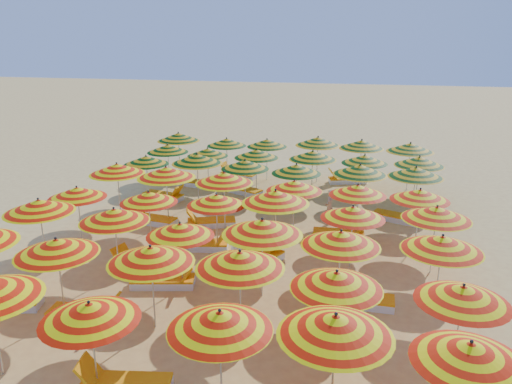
% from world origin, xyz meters
% --- Properties ---
extents(ground, '(120.00, 120.00, 0.00)m').
position_xyz_m(ground, '(0.00, 0.00, 0.00)').
color(ground, '#F1C86B').
rests_on(ground, ground).
extents(umbrella_2, '(2.17, 2.17, 1.95)m').
position_xyz_m(umbrella_2, '(-1.17, -7.74, 1.72)').
color(umbrella_2, silver).
rests_on(umbrella_2, ground).
extents(umbrella_3, '(2.28, 2.28, 2.01)m').
position_xyz_m(umbrella_3, '(1.26, -7.56, 1.77)').
color(umbrella_3, silver).
rests_on(umbrella_3, ground).
extents(umbrella_4, '(2.67, 2.67, 2.13)m').
position_xyz_m(umbrella_4, '(3.25, -7.41, 1.87)').
color(umbrella_4, silver).
rests_on(umbrella_4, ground).
extents(umbrella_5, '(1.90, 1.90, 1.98)m').
position_xyz_m(umbrella_5, '(5.38, -7.49, 1.74)').
color(umbrella_5, silver).
rests_on(umbrella_5, ground).
extents(umbrella_7, '(2.42, 2.42, 2.08)m').
position_xyz_m(umbrella_7, '(-3.38, -5.48, 1.83)').
color(umbrella_7, silver).
rests_on(umbrella_7, ground).
extents(umbrella_8, '(2.62, 2.62, 2.10)m').
position_xyz_m(umbrella_8, '(-1.02, -5.43, 1.84)').
color(umbrella_8, silver).
rests_on(umbrella_8, ground).
extents(umbrella_9, '(2.24, 2.24, 2.11)m').
position_xyz_m(umbrella_9, '(1.00, -5.25, 1.86)').
color(umbrella_9, silver).
rests_on(umbrella_9, ground).
extents(umbrella_10, '(2.07, 2.07, 2.03)m').
position_xyz_m(umbrella_10, '(3.13, -5.59, 1.79)').
color(umbrella_10, silver).
rests_on(umbrella_10, ground).
extents(umbrella_11, '(2.44, 2.44, 1.96)m').
position_xyz_m(umbrella_11, '(5.57, -5.48, 1.72)').
color(umbrella_11, silver).
rests_on(umbrella_11, ground).
extents(umbrella_12, '(2.58, 2.58, 2.13)m').
position_xyz_m(umbrella_12, '(-5.57, -3.11, 1.87)').
color(umbrella_12, silver).
rests_on(umbrella_12, ground).
extents(umbrella_13, '(2.57, 2.57, 2.06)m').
position_xyz_m(umbrella_13, '(-3.15, -3.18, 1.82)').
color(umbrella_13, silver).
rests_on(umbrella_13, ground).
extents(umbrella_14, '(1.92, 1.92, 1.91)m').
position_xyz_m(umbrella_14, '(-1.11, -3.46, 1.68)').
color(umbrella_14, silver).
rests_on(umbrella_14, ground).
extents(umbrella_15, '(2.29, 2.29, 2.19)m').
position_xyz_m(umbrella_15, '(1.09, -3.41, 1.93)').
color(umbrella_15, silver).
rests_on(umbrella_15, ground).
extents(umbrella_16, '(2.38, 2.38, 2.07)m').
position_xyz_m(umbrella_16, '(3.06, -3.45, 1.83)').
color(umbrella_16, silver).
rests_on(umbrella_16, ground).
extents(umbrella_17, '(2.49, 2.49, 2.06)m').
position_xyz_m(umbrella_17, '(5.43, -3.16, 1.82)').
color(umbrella_17, silver).
rests_on(umbrella_17, ground).
extents(umbrella_18, '(2.11, 2.11, 1.96)m').
position_xyz_m(umbrella_18, '(-5.50, -1.29, 1.73)').
color(umbrella_18, silver).
rests_on(umbrella_18, ground).
extents(umbrella_19, '(2.01, 2.01, 1.92)m').
position_xyz_m(umbrella_19, '(-3.10, -1.12, 1.69)').
color(umbrella_19, silver).
rests_on(umbrella_19, ground).
extents(umbrella_20, '(2.27, 2.27, 1.93)m').
position_xyz_m(umbrella_20, '(-0.93, -0.91, 1.70)').
color(umbrella_20, silver).
rests_on(umbrella_20, ground).
extents(umbrella_21, '(2.08, 2.08, 2.19)m').
position_xyz_m(umbrella_21, '(0.93, -0.87, 1.92)').
color(umbrella_21, silver).
rests_on(umbrella_21, ground).
extents(umbrella_22, '(2.29, 2.29, 1.96)m').
position_xyz_m(umbrella_22, '(3.24, -1.17, 1.72)').
color(umbrella_22, silver).
rests_on(umbrella_22, ground).
extents(umbrella_23, '(2.16, 2.16, 2.05)m').
position_xyz_m(umbrella_23, '(5.53, -0.91, 1.81)').
color(umbrella_23, silver).
rests_on(umbrella_23, ground).
extents(umbrella_24, '(2.18, 2.18, 2.15)m').
position_xyz_m(umbrella_24, '(-5.40, 1.17, 1.90)').
color(umbrella_24, silver).
rests_on(umbrella_24, ground).
extents(umbrella_25, '(2.55, 2.55, 2.20)m').
position_xyz_m(umbrella_25, '(-3.38, 0.97, 1.94)').
color(umbrella_25, silver).
rests_on(umbrella_25, ground).
extents(umbrella_26, '(2.32, 2.32, 2.14)m').
position_xyz_m(umbrella_26, '(-1.24, 0.97, 1.88)').
color(umbrella_26, silver).
rests_on(umbrella_26, ground).
extents(umbrella_27, '(2.04, 2.04, 2.01)m').
position_xyz_m(umbrella_27, '(1.21, 0.92, 1.77)').
color(umbrella_27, silver).
rests_on(umbrella_27, ground).
extents(umbrella_28, '(2.38, 2.38, 1.99)m').
position_xyz_m(umbrella_28, '(3.29, 1.00, 1.75)').
color(umbrella_28, silver).
rests_on(umbrella_28, ground).
extents(umbrella_29, '(2.24, 2.24, 1.98)m').
position_xyz_m(umbrella_29, '(5.23, 0.95, 1.74)').
color(umbrella_29, silver).
rests_on(umbrella_29, ground).
extents(umbrella_30, '(1.96, 1.96, 1.94)m').
position_xyz_m(umbrella_30, '(-5.29, 3.37, 1.71)').
color(umbrella_30, silver).
rests_on(umbrella_30, ground).
extents(umbrella_31, '(2.59, 2.59, 2.16)m').
position_xyz_m(umbrella_31, '(-3.07, 3.34, 1.90)').
color(umbrella_31, silver).
rests_on(umbrella_31, ground).
extents(umbrella_32, '(1.97, 1.97, 2.01)m').
position_xyz_m(umbrella_32, '(-1.12, 3.37, 1.77)').
color(umbrella_32, silver).
rests_on(umbrella_32, ground).
extents(umbrella_33, '(2.08, 2.08, 2.00)m').
position_xyz_m(umbrella_33, '(0.93, 3.17, 1.76)').
color(umbrella_33, silver).
rests_on(umbrella_33, ground).
extents(umbrella_34, '(2.58, 2.58, 2.13)m').
position_xyz_m(umbrella_34, '(3.28, 3.18, 1.87)').
color(umbrella_34, silver).
rests_on(umbrella_34, ground).
extents(umbrella_35, '(2.60, 2.60, 2.11)m').
position_xyz_m(umbrella_35, '(5.25, 3.37, 1.86)').
color(umbrella_35, silver).
rests_on(umbrella_35, ground).
extents(umbrella_36, '(2.43, 2.43, 1.96)m').
position_xyz_m(umbrella_36, '(-5.29, 5.58, 1.73)').
color(umbrella_36, silver).
rests_on(umbrella_36, ground).
extents(umbrella_37, '(2.31, 2.31, 1.90)m').
position_xyz_m(umbrella_37, '(-3.38, 5.50, 1.68)').
color(umbrella_37, silver).
rests_on(umbrella_37, ground).
extents(umbrella_38, '(2.34, 2.34, 2.02)m').
position_xyz_m(umbrella_38, '(-1.12, 5.29, 1.78)').
color(umbrella_38, silver).
rests_on(umbrella_38, ground).
extents(umbrella_39, '(2.62, 2.62, 2.10)m').
position_xyz_m(umbrella_39, '(1.29, 5.25, 1.85)').
color(umbrella_39, silver).
rests_on(umbrella_39, ground).
extents(umbrella_40, '(2.10, 2.10, 1.99)m').
position_xyz_m(umbrella_40, '(3.39, 5.41, 1.75)').
color(umbrella_40, silver).
rests_on(umbrella_40, ground).
extents(umbrella_41, '(2.28, 2.28, 2.07)m').
position_xyz_m(umbrella_41, '(5.51, 5.27, 1.82)').
color(umbrella_41, silver).
rests_on(umbrella_41, ground).
extents(umbrella_42, '(2.37, 2.37, 2.16)m').
position_xyz_m(umbrella_42, '(-5.49, 7.38, 1.91)').
color(umbrella_42, silver).
rests_on(umbrella_42, ground).
extents(umbrella_43, '(1.95, 1.95, 1.98)m').
position_xyz_m(umbrella_43, '(-3.08, 7.46, 1.75)').
color(umbrella_43, silver).
rests_on(umbrella_43, ground).
extents(umbrella_44, '(2.52, 2.52, 2.02)m').
position_xyz_m(umbrella_44, '(-1.14, 7.54, 1.78)').
color(umbrella_44, silver).
rests_on(umbrella_44, ground).
extents(umbrella_45, '(2.09, 2.09, 2.20)m').
position_xyz_m(umbrella_45, '(1.21, 7.73, 1.94)').
color(umbrella_45, silver).
rests_on(umbrella_45, ground).
extents(umbrella_46, '(2.36, 2.36, 2.15)m').
position_xyz_m(umbrella_46, '(3.18, 7.74, 1.89)').
color(umbrella_46, silver).
rests_on(umbrella_46, ground).
extents(umbrella_47, '(2.23, 2.23, 2.18)m').
position_xyz_m(umbrella_47, '(5.28, 7.42, 1.92)').
color(umbrella_47, silver).
rests_on(umbrella_47, ground).
extents(lounger_3, '(1.82, 1.03, 0.69)m').
position_xyz_m(lounger_3, '(-5.08, -5.52, 0.15)').
color(lounger_3, white).
rests_on(lounger_3, ground).
extents(lounger_4, '(1.77, 0.71, 0.69)m').
position_xyz_m(lounger_4, '(-2.78, -5.53, 0.15)').
color(lounger_4, white).
rests_on(lounger_4, ground).
extents(lounger_5, '(1.83, 1.04, 0.69)m').
position_xyz_m(lounger_5, '(-2.65, -2.93, 0.15)').
color(lounger_5, white).
rests_on(lounger_5, ground).
extents(lounger_6, '(1.82, 0.97, 0.69)m').
position_xyz_m(lounger_6, '(-1.61, -3.51, 0.15)').
color(lounger_6, white).
rests_on(lounger_6, ground).
extents(lounger_7, '(1.73, 0.58, 0.69)m').
position_xyz_m(lounger_7, '(3.56, -3.30, 0.15)').
color(lounger_7, white).
rests_on(lounger_7, ground).
extents(lounger_8, '(1.81, 0.92, 0.69)m').
position_xyz_m(lounger_8, '(-1.43, -0.91, 0.15)').
color(lounger_8, white).
rests_on(lounger_8, ground).
extents(lounger_9, '(1.82, 1.25, 0.69)m').
position_xyz_m(lounger_9, '(0.42, -0.93, 0.15)').
color(lounger_9, white).
rests_on(lounger_9, ground).
extents(lounger_10, '(1.80, 0.82, 0.69)m').
position_xyz_m(lounger_10, '(-3.98, 0.88, 0.15)').
color(lounger_10, white).
rests_on(lounger_10, ground).
extents(lounger_11, '(1.83, 1.16, 0.69)m').
position_xyz_m(lounger_11, '(-1.84, 1.09, 0.15)').
color(lounger_11, white).
rests_on(lounger_11, ground).
extents(lounger_12, '(1.77, 0.71, 0.69)m').
position_xyz_m(lounger_12, '(2.79, 1.02, 0.15)').
color(lounger_12, white).
rests_on(lounger_12, ground).
extents(lounger_13, '(1.81, 0.92, 0.69)m').
position_xyz_m(lounger_13, '(-4.69, 3.60, 0.15)').
color(lounger_13, white).
rests_on(lounger_13, ground).
extents(lounger_14, '(1.83, 1.15, 0.69)m').
position_xyz_m(lounger_14, '(4.74, 3.18, 0.15)').
color(lounger_14, white).
rests_on(lounger_14, ground).
extents(lounger_15, '(1.78, 0.74, 0.69)m').
position_xyz_m(lounger_15, '(-4.79, 5.82, 0.15)').
color(lounger_15, white).
rests_on(lounger_15, ground).
extents(lounger_16, '(1.82, 1.24, 0.69)m').
position_xyz_m(lounger_16, '(-1.71, 5.19, 0.15)').
color(lounger_16, white).
rests_on(lounger_16, ground).
extents(lounger_17, '(1.81, 0.89, 0.69)m').
position_xyz_m(lounger_17, '(-2.58, 7.57, 0.15)').
color(lounger_17, white).
rests_on(lounger_17, ground).
extents(lounger_18, '(1.83, 1.05, 0.69)m').
position_xyz_m(lounger_18, '(2.59, 7.86, 0.15)').
color(lounger_18, white).
rests_on(lounger_18, ground).
extents(beachgoer_a, '(0.32, 0.48, 1.27)m').
position_xyz_m(beachgoer_a, '(2.29, 2.35, 0.63)').
color(beachgoer_a, tan).
rests_on(beachgoer_a, ground).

